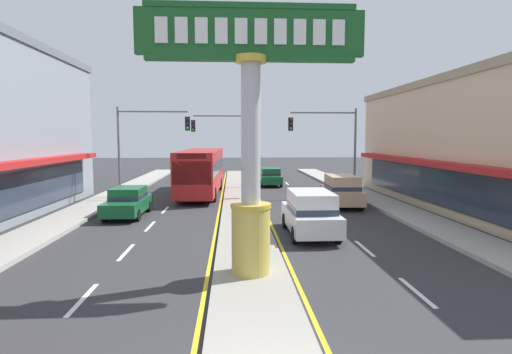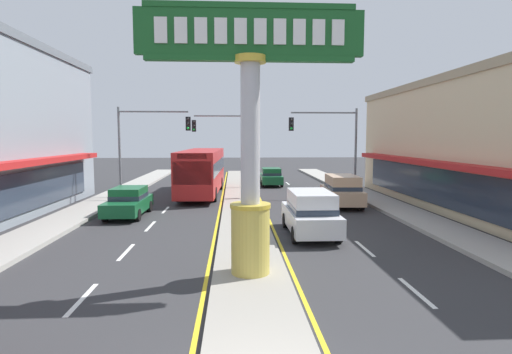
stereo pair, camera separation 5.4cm
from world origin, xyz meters
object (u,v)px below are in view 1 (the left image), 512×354
traffic_light_median_far (224,137)px  suv_far_right_lane (310,212)px  traffic_light_left_side (145,136)px  suv_near_right_lane (341,190)px  traffic_light_right_side (331,136)px  bus_near_left_lane (202,169)px  sedan_mid_left_lane (270,176)px  sedan_kerb_right (128,201)px  district_sign (251,136)px

traffic_light_median_far → suv_far_right_lane: (3.94, -16.07, -3.21)m
traffic_light_median_far → suv_far_right_lane: bearing=-76.2°
traffic_light_left_side → suv_far_right_lane: 14.56m
traffic_light_median_far → suv_far_right_lane: traffic_light_median_far is taller
traffic_light_median_far → suv_near_right_lane: size_ratio=1.32×
traffic_light_right_side → traffic_light_median_far: 8.86m
traffic_light_median_far → bus_near_left_lane: traffic_light_median_far is taller
traffic_light_left_side → sedan_mid_left_lane: traffic_light_left_side is taller
suv_near_right_lane → sedan_kerb_right: suv_near_right_lane is taller
traffic_light_right_side → suv_near_right_lane: 5.29m
bus_near_left_lane → sedan_mid_left_lane: (5.56, 5.41, -1.08)m
district_sign → traffic_light_median_far: (-1.16, 21.27, -0.02)m
sedan_kerb_right → traffic_light_median_far: bearing=66.5°
traffic_light_left_side → suv_far_right_lane: (9.15, -10.85, -3.26)m
traffic_light_left_side → traffic_light_median_far: bearing=45.1°
suv_far_right_lane → sedan_kerb_right: 10.07m
suv_far_right_lane → district_sign: bearing=-118.1°
sedan_kerb_right → traffic_light_right_side: bearing=28.0°
traffic_light_right_side → suv_near_right_lane: size_ratio=1.32×
sedan_kerb_right → district_sign: bearing=-58.7°
bus_near_left_lane → suv_far_right_lane: bearing=-66.7°
district_sign → sedan_kerb_right: 12.18m
sedan_kerb_right → traffic_light_left_side: bearing=92.7°
suv_near_right_lane → district_sign: bearing=-116.0°
district_sign → suv_near_right_lane: district_sign is taller
district_sign → sedan_mid_left_lane: (2.78, 23.53, -3.42)m
district_sign → traffic_light_median_far: bearing=93.1°
suv_near_right_lane → traffic_light_median_far: bearing=129.3°
traffic_light_left_side → sedan_mid_left_lane: bearing=39.3°
traffic_light_right_side → sedan_mid_left_lane: 8.53m
traffic_light_median_far → suv_near_right_lane: traffic_light_median_far is taller
traffic_light_median_far → bus_near_left_lane: size_ratio=0.55×
district_sign → traffic_light_median_far: size_ratio=1.26×
district_sign → traffic_light_median_far: district_sign is taller
traffic_light_left_side → sedan_mid_left_lane: size_ratio=1.43×
sedan_kerb_right → sedan_mid_left_lane: bearing=56.8°
suv_far_right_lane → sedan_mid_left_lane: size_ratio=1.06×
sedan_mid_left_lane → traffic_light_left_side: bearing=-140.7°
suv_far_right_lane → sedan_kerb_right: suv_far_right_lane is taller
traffic_light_median_far → sedan_mid_left_lane: (3.94, 2.25, -3.41)m
traffic_light_right_side → bus_near_left_lane: (-9.15, 1.52, -2.38)m
sedan_kerb_right → bus_near_left_lane: bearing=67.9°
traffic_light_left_side → traffic_light_median_far: same height
traffic_light_left_side → suv_near_right_lane: size_ratio=1.32×
traffic_light_median_far → traffic_light_right_side: bearing=-31.8°
district_sign → sedan_kerb_right: (-6.08, 9.98, -3.42)m
sedan_mid_left_lane → sedan_kerb_right: (-8.86, -13.54, 0.00)m
traffic_light_left_side → suv_near_right_lane: bearing=-16.2°
district_sign → traffic_light_left_side: size_ratio=1.26×
traffic_light_median_far → bus_near_left_lane: 4.24m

